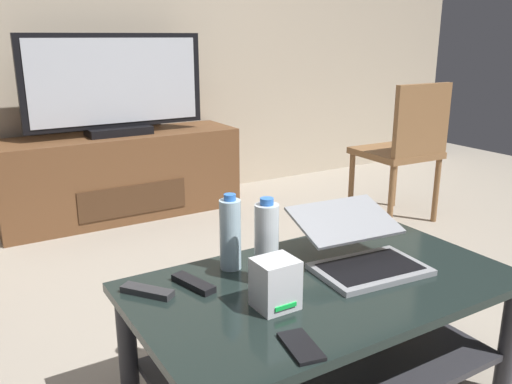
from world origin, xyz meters
TOP-DOWN VIEW (x-y plane):
  - ground_plane at (0.00, 0.00)m, footprint 7.68×7.68m
  - coffee_table at (-0.10, -0.22)m, footprint 1.18×0.68m
  - media_cabinet at (-0.05, 1.97)m, footprint 1.54×0.46m
  - television at (-0.05, 1.95)m, footprint 1.14×0.20m
  - dining_chair at (1.44, 0.92)m, footprint 0.46×0.46m
  - laptop at (0.07, -0.18)m, footprint 0.38×0.41m
  - router_box at (-0.32, -0.28)m, footprint 0.11×0.11m
  - water_bottle_near at (-0.25, -0.13)m, footprint 0.07×0.07m
  - water_bottle_far at (-0.30, 0.02)m, footprint 0.07×0.07m
  - cell_phone at (-0.37, -0.48)m, footprint 0.10×0.15m
  - tv_remote at (-0.59, -0.02)m, footprint 0.13×0.15m
  - soundbar_remote at (-0.46, -0.04)m, footprint 0.08×0.17m

SIDE VIEW (x-z plane):
  - ground_plane at x=0.00m, z-range 0.00..0.00m
  - media_cabinet at x=-0.05m, z-range 0.00..0.55m
  - coffee_table at x=-0.10m, z-range 0.08..0.52m
  - cell_phone at x=-0.37m, z-range 0.43..0.44m
  - tv_remote at x=-0.59m, z-range 0.43..0.45m
  - soundbar_remote at x=-0.46m, z-range 0.43..0.45m
  - laptop at x=0.07m, z-range 0.41..0.57m
  - dining_chair at x=1.44m, z-range 0.06..0.94m
  - router_box at x=-0.32m, z-range 0.43..0.58m
  - water_bottle_far at x=-0.30m, z-range 0.43..0.68m
  - water_bottle_near at x=-0.25m, z-range 0.43..0.69m
  - television at x=-0.05m, z-range 0.54..1.16m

